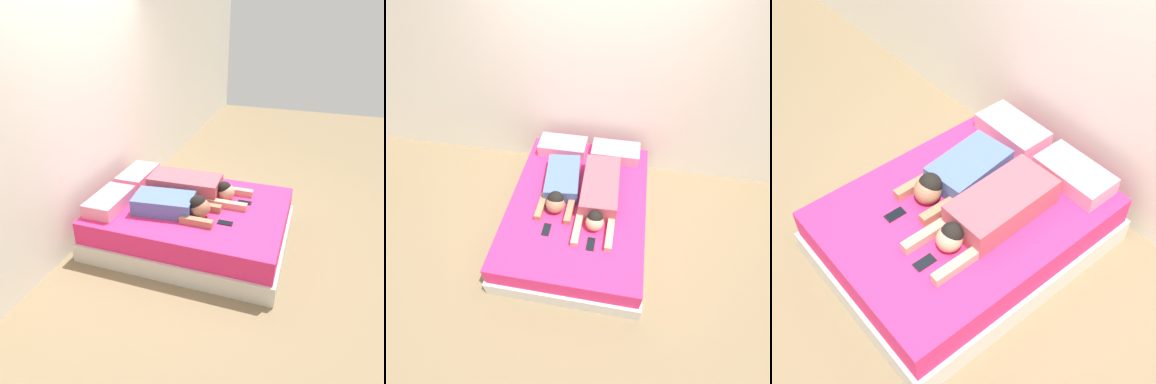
{
  "view_description": "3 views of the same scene",
  "coord_description": "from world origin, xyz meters",
  "views": [
    {
      "loc": [
        -3.29,
        -1.13,
        2.38
      ],
      "look_at": [
        0.0,
        0.0,
        0.59
      ],
      "focal_mm": 35.0,
      "sensor_mm": 36.0,
      "label": 1
    },
    {
      "loc": [
        0.36,
        -2.05,
        2.99
      ],
      "look_at": [
        0.0,
        0.0,
        0.59
      ],
      "focal_mm": 28.0,
      "sensor_mm": 36.0,
      "label": 2
    },
    {
      "loc": [
        1.98,
        -1.66,
        3.3
      ],
      "look_at": [
        0.0,
        0.0,
        0.59
      ],
      "focal_mm": 50.0,
      "sensor_mm": 36.0,
      "label": 3
    }
  ],
  "objects": [
    {
      "name": "person_right",
      "position": [
        0.22,
        0.07,
        0.55
      ],
      "size": [
        0.41,
        1.13,
        0.21
      ],
      "color": "#B24C59",
      "rests_on": "bed"
    },
    {
      "name": "pillow_head_right",
      "position": [
        0.33,
        0.79,
        0.51
      ],
      "size": [
        0.58,
        0.31,
        0.14
      ],
      "color": "pink",
      "rests_on": "bed"
    },
    {
      "name": "person_left",
      "position": [
        -0.21,
        0.11,
        0.53
      ],
      "size": [
        0.43,
        0.89,
        0.23
      ],
      "color": "#4C66A5",
      "rests_on": "bed"
    },
    {
      "name": "bed",
      "position": [
        0.0,
        0.0,
        0.22
      ],
      "size": [
        1.54,
        2.02,
        0.44
      ],
      "color": "beige",
      "rests_on": "ground_plane"
    },
    {
      "name": "pillow_head_left",
      "position": [
        -0.33,
        0.79,
        0.51
      ],
      "size": [
        0.58,
        0.31,
        0.14
      ],
      "color": "pink",
      "rests_on": "bed"
    },
    {
      "name": "ground_plane",
      "position": [
        0.0,
        0.0,
        0.0
      ],
      "size": [
        12.0,
        12.0,
        0.0
      ],
      "primitive_type": "plane",
      "color": "#7F6B4C"
    },
    {
      "name": "cell_phone_left",
      "position": [
        -0.25,
        -0.43,
        0.45
      ],
      "size": [
        0.08,
        0.15,
        0.01
      ],
      "color": "black",
      "rests_on": "bed"
    },
    {
      "name": "cell_phone_right",
      "position": [
        0.22,
        -0.52,
        0.45
      ],
      "size": [
        0.08,
        0.15,
        0.01
      ],
      "color": "black",
      "rests_on": "bed"
    },
    {
      "name": "wall_back",
      "position": [
        0.0,
        1.16,
        1.3
      ],
      "size": [
        12.0,
        0.06,
        2.6
      ],
      "color": "silver",
      "rests_on": "ground_plane"
    }
  ]
}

